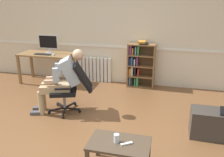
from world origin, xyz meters
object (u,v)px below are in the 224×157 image
(keyboard, at_px, (43,54))
(bookshelf, at_px, (139,65))
(person_seated, at_px, (62,79))
(office_chair, at_px, (72,86))
(computer_mouse, at_px, (53,54))
(radiator, at_px, (95,69))
(imac_monitor, at_px, (48,43))
(spare_remote, at_px, (127,144))
(coffee_table, at_px, (119,146))
(drinking_glass, at_px, (117,138))
(computer_desk, at_px, (46,57))

(keyboard, xyz_separation_m, bookshelf, (2.30, 0.43, -0.23))
(person_seated, bearing_deg, office_chair, 90.00)
(computer_mouse, bearing_deg, radiator, 30.26)
(imac_monitor, xyz_separation_m, spare_remote, (2.54, -2.85, -0.61))
(computer_mouse, distance_m, office_chair, 1.63)
(radiator, bearing_deg, coffee_table, -66.77)
(bookshelf, distance_m, person_seated, 2.09)
(person_seated, xyz_separation_m, drinking_glass, (1.35, -1.34, -0.20))
(bookshelf, height_order, drinking_glass, bookshelf)
(person_seated, distance_m, drinking_glass, 1.91)
(computer_mouse, bearing_deg, office_chair, -50.84)
(radiator, bearing_deg, office_chair, -85.43)
(radiator, relative_size, person_seated, 0.71)
(radiator, bearing_deg, keyboard, -155.18)
(computer_mouse, height_order, bookshelf, bookshelf)
(computer_desk, relative_size, radiator, 1.53)
(imac_monitor, height_order, spare_remote, imac_monitor)
(radiator, relative_size, drinking_glass, 7.84)
(office_chair, relative_size, person_seated, 0.79)
(computer_desk, bearing_deg, drinking_glass, -48.23)
(computer_mouse, bearing_deg, spare_remote, -48.86)
(imac_monitor, relative_size, spare_remote, 3.40)
(person_seated, bearing_deg, computer_mouse, -166.04)
(office_chair, bearing_deg, imac_monitor, -158.15)
(computer_desk, xyz_separation_m, drinking_glass, (2.47, -2.76, -0.20))
(computer_mouse, height_order, person_seated, person_seated)
(computer_desk, xyz_separation_m, radiator, (1.15, 0.39, -0.34))
(spare_remote, bearing_deg, person_seated, -165.76)
(radiator, bearing_deg, drinking_glass, -67.31)
(office_chair, bearing_deg, spare_remote, 24.10)
(bookshelf, height_order, person_seated, person_seated)
(computer_desk, bearing_deg, coffee_table, -47.82)
(person_seated, bearing_deg, spare_remote, 28.99)
(computer_mouse, xyz_separation_m, spare_remote, (2.32, -2.66, -0.37))
(imac_monitor, relative_size, computer_mouse, 5.09)
(imac_monitor, distance_m, drinking_glass, 3.77)
(bookshelf, bearing_deg, computer_desk, -172.89)
(computer_desk, distance_m, bookshelf, 2.32)
(computer_desk, xyz_separation_m, coffee_table, (2.50, -2.76, -0.31))
(office_chair, xyz_separation_m, spare_remote, (1.31, -1.41, -0.11))
(keyboard, relative_size, coffee_table, 0.55)
(computer_mouse, distance_m, person_seated, 1.56)
(person_seated, bearing_deg, radiator, 160.13)
(imac_monitor, xyz_separation_m, bookshelf, (2.25, 0.21, -0.48))
(computer_desk, xyz_separation_m, spare_remote, (2.60, -2.78, -0.25))
(imac_monitor, xyz_separation_m, keyboard, (-0.05, -0.22, -0.25))
(computer_desk, relative_size, computer_mouse, 13.08)
(computer_desk, distance_m, person_seated, 1.81)
(keyboard, height_order, radiator, keyboard)
(computer_mouse, xyz_separation_m, office_chair, (1.01, -1.25, -0.25))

